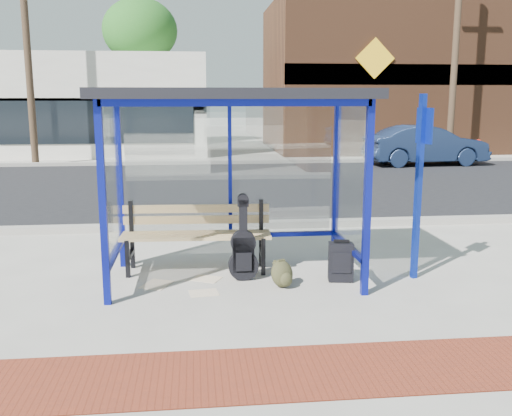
{
  "coord_description": "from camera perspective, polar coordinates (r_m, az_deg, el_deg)",
  "views": [
    {
      "loc": [
        -0.48,
        -7.07,
        2.31
      ],
      "look_at": [
        0.3,
        0.2,
        0.9
      ],
      "focal_mm": 40.0,
      "sensor_mm": 36.0,
      "label": 1
    }
  ],
  "objects": [
    {
      "name": "backpack",
      "position": [
        7.1,
        2.68,
        -6.65
      ],
      "size": [
        0.35,
        0.33,
        0.35
      ],
      "rotation": [
        0.0,
        0.0,
        0.39
      ],
      "color": "#33321C",
      "rests_on": "ground"
    },
    {
      "name": "storefront_brown",
      "position": [
        26.94,
        12.52,
        12.62
      ],
      "size": [
        10.0,
        7.08,
        6.4
      ],
      "color": "#59331E",
      "rests_on": "ground"
    },
    {
      "name": "parked_car",
      "position": [
        20.75,
        16.6,
        6.03
      ],
      "size": [
        4.26,
        1.72,
        1.37
      ],
      "primitive_type": "imported",
      "rotation": [
        0.0,
        0.0,
        1.64
      ],
      "color": "#192848",
      "rests_on": "ground"
    },
    {
      "name": "newspaper_a",
      "position": [
        7.33,
        -9.9,
        -7.56
      ],
      "size": [
        0.44,
        0.48,
        0.01
      ],
      "primitive_type": "cube",
      "rotation": [
        0.0,
        0.0,
        1.15
      ],
      "color": "white",
      "rests_on": "ground"
    },
    {
      "name": "utility_pole_west",
      "position": [
        21.27,
        -21.94,
        15.05
      ],
      "size": [
        1.6,
        0.24,
        8.0
      ],
      "color": "#4C3826",
      "rests_on": "ground"
    },
    {
      "name": "curb_far",
      "position": [
        20.3,
        -4.76,
        4.57
      ],
      "size": [
        60.0,
        0.25,
        0.12
      ],
      "primitive_type": "cube",
      "color": "gray",
      "rests_on": "ground"
    },
    {
      "name": "bus_shelter",
      "position": [
        7.16,
        -2.33,
        9.02
      ],
      "size": [
        3.3,
        1.8,
        2.42
      ],
      "color": "navy",
      "rests_on": "ground"
    },
    {
      "name": "newspaper_b",
      "position": [
        6.96,
        -5.23,
        -8.46
      ],
      "size": [
        0.37,
        0.31,
        0.01
      ],
      "primitive_type": "cube",
      "rotation": [
        0.0,
        0.0,
        0.12
      ],
      "color": "white",
      "rests_on": "ground"
    },
    {
      "name": "bench",
      "position": [
        7.74,
        -5.99,
        -2.37
      ],
      "size": [
        2.02,
        0.58,
        0.94
      ],
      "rotation": [
        0.0,
        0.0,
        -0.05
      ],
      "color": "black",
      "rests_on": "ground"
    },
    {
      "name": "sign_post",
      "position": [
        7.5,
        16.03,
        3.0
      ],
      "size": [
        0.14,
        0.29,
        2.36
      ],
      "rotation": [
        0.0,
        0.0,
        0.31
      ],
      "color": "#0D2598",
      "rests_on": "ground"
    },
    {
      "name": "ground",
      "position": [
        7.45,
        -2.17,
        -7.12
      ],
      "size": [
        120.0,
        120.0,
        0.0
      ],
      "primitive_type": "plane",
      "color": "#B2ADA0",
      "rests_on": "ground"
    },
    {
      "name": "suitcase",
      "position": [
        7.39,
        8.48,
        -5.35
      ],
      "size": [
        0.34,
        0.25,
        0.54
      ],
      "rotation": [
        0.0,
        0.0,
        -0.16
      ],
      "color": "black",
      "rests_on": "ground"
    },
    {
      "name": "tree_right",
      "position": [
        31.99,
        18.59,
        16.06
      ],
      "size": [
        3.6,
        3.6,
        7.03
      ],
      "color": "#4C3826",
      "rests_on": "ground"
    },
    {
      "name": "tree_mid",
      "position": [
        29.34,
        -11.53,
        16.91
      ],
      "size": [
        3.6,
        3.6,
        7.03
      ],
      "color": "#4C3826",
      "rests_on": "ground"
    },
    {
      "name": "street_asphalt",
      "position": [
        15.25,
        -4.27,
        2.23
      ],
      "size": [
        60.0,
        10.0,
        0.0
      ],
      "primitive_type": "cube",
      "color": "black",
      "rests_on": "ground"
    },
    {
      "name": "far_sidewalk",
      "position": [
        22.19,
        -4.88,
        4.97
      ],
      "size": [
        60.0,
        4.0,
        0.01
      ],
      "primitive_type": "cube",
      "color": "#B2ADA0",
      "rests_on": "ground"
    },
    {
      "name": "brick_paver_strip",
      "position": [
        5.05,
        -0.03,
        -16.23
      ],
      "size": [
        60.0,
        1.0,
        0.01
      ],
      "primitive_type": "cube",
      "color": "maroon",
      "rests_on": "ground"
    },
    {
      "name": "newspaper_c",
      "position": [
        7.47,
        -4.98,
        -7.07
      ],
      "size": [
        0.43,
        0.4,
        0.01
      ],
      "primitive_type": "cube",
      "rotation": [
        0.0,
        0.0,
        2.69
      ],
      "color": "white",
      "rests_on": "ground"
    },
    {
      "name": "curb_near",
      "position": [
        10.23,
        -3.31,
        -1.77
      ],
      "size": [
        60.0,
        0.25,
        0.12
      ],
      "primitive_type": "cube",
      "color": "gray",
      "rests_on": "ground"
    },
    {
      "name": "utility_pole_east",
      "position": [
        22.63,
        19.33,
        14.93
      ],
      "size": [
        1.6,
        0.24,
        8.0
      ],
      "color": "#4C3826",
      "rests_on": "ground"
    },
    {
      "name": "fire_hydrant",
      "position": [
        23.48,
        21.31,
        5.59
      ],
      "size": [
        0.34,
        0.23,
        0.76
      ],
      "rotation": [
        0.0,
        0.0,
        -0.12
      ],
      "color": "red",
      "rests_on": "ground"
    },
    {
      "name": "guitar_bag",
      "position": [
        7.31,
        -1.28,
        -4.3
      ],
      "size": [
        0.39,
        0.11,
        1.06
      ],
      "rotation": [
        0.0,
        0.0,
        0.01
      ],
      "color": "black",
      "rests_on": "ground"
    }
  ]
}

